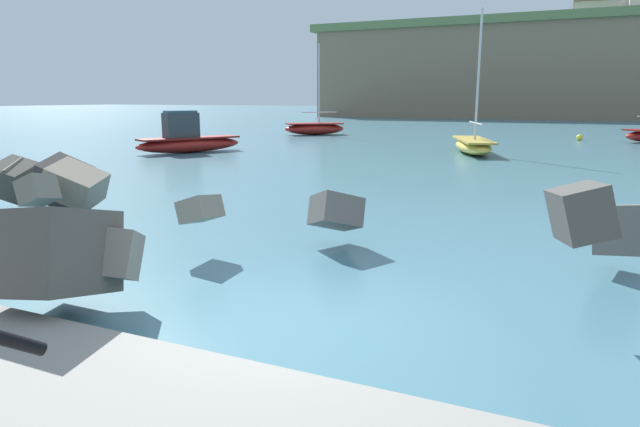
{
  "coord_description": "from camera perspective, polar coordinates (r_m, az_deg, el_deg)",
  "views": [
    {
      "loc": [
        2.99,
        -6.49,
        3.01
      ],
      "look_at": [
        -0.12,
        0.5,
        1.4
      ],
      "focal_mm": 30.84,
      "sensor_mm": 36.0,
      "label": 1
    }
  ],
  "objects": [
    {
      "name": "station_building_central",
      "position": [
        107.61,
        26.6,
        17.95
      ],
      "size": [
        6.71,
        8.06,
        4.04
      ],
      "color": "#B2ADA3",
      "rests_on": "headland_bluff"
    },
    {
      "name": "ground_plane",
      "position": [
        7.76,
        -0.72,
        -10.95
      ],
      "size": [
        400.0,
        400.0,
        0.0
      ],
      "primitive_type": "plane",
      "color": "#42707F"
    },
    {
      "name": "breakwater_jetty",
      "position": [
        8.67,
        -5.96,
        -1.73
      ],
      "size": [
        32.58,
        6.72,
        2.31
      ],
      "color": "gray",
      "rests_on": "ground"
    },
    {
      "name": "mooring_buoy_middle",
      "position": [
        32.84,
        16.23,
        6.54
      ],
      "size": [
        0.44,
        0.44,
        0.44
      ],
      "color": "yellow",
      "rests_on": "ground"
    },
    {
      "name": "boat_near_right",
      "position": [
        31.83,
        15.59,
        6.87
      ],
      "size": [
        3.53,
        6.47,
        7.61
      ],
      "color": "#EAC64C",
      "rests_on": "ground"
    },
    {
      "name": "boat_near_centre",
      "position": [
        32.09,
        -13.57,
        7.44
      ],
      "size": [
        4.26,
        6.2,
        2.34
      ],
      "color": "maroon",
      "rests_on": "ground"
    },
    {
      "name": "mooring_buoy_inner",
      "position": [
        44.23,
        25.34,
        7.14
      ],
      "size": [
        0.44,
        0.44,
        0.44
      ],
      "color": "yellow",
      "rests_on": "ground"
    },
    {
      "name": "station_building_annex",
      "position": [
        109.94,
        29.48,
        17.7
      ],
      "size": [
        7.73,
        4.9,
        4.69
      ],
      "color": "silver",
      "rests_on": "headland_bluff"
    },
    {
      "name": "boat_near_left",
      "position": [
        46.59,
        -0.57,
        8.86
      ],
      "size": [
        5.24,
        4.62,
        7.39
      ],
      "color": "maroon",
      "rests_on": "ground"
    }
  ]
}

